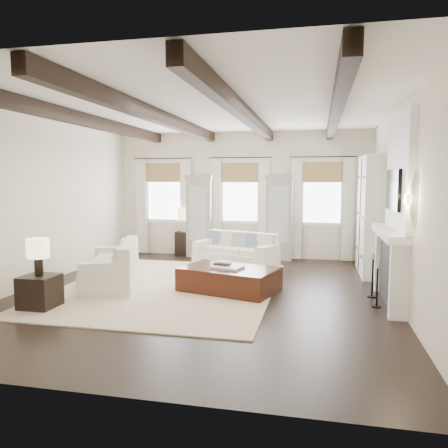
% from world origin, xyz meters
% --- Properties ---
extents(ground, '(7.50, 7.50, 0.00)m').
position_xyz_m(ground, '(0.00, 0.00, 0.00)').
color(ground, black).
rests_on(ground, ground).
extents(room_shell, '(6.54, 7.54, 3.22)m').
position_xyz_m(room_shell, '(0.75, 0.90, 1.89)').
color(room_shell, '#EEE3C9').
rests_on(room_shell, ground).
extents(area_rug, '(3.88, 4.79, 0.02)m').
position_xyz_m(area_rug, '(-0.74, 0.27, 0.01)').
color(area_rug, beige).
rests_on(area_rug, ground).
extents(sofa_back, '(2.03, 1.42, 0.79)m').
position_xyz_m(sofa_back, '(0.17, 2.35, 0.32)').
color(sofa_back, white).
rests_on(sofa_back, ground).
extents(sofa_left, '(1.47, 2.13, 0.84)m').
position_xyz_m(sofa_left, '(-1.79, 0.18, 0.34)').
color(sofa_left, white).
rests_on(sofa_left, ground).
extents(ottoman, '(1.88, 1.45, 0.43)m').
position_xyz_m(ottoman, '(0.43, 0.22, 0.22)').
color(ottoman, black).
rests_on(ottoman, ground).
extents(tray, '(0.59, 0.50, 0.04)m').
position_xyz_m(tray, '(0.41, 0.14, 0.45)').
color(tray, white).
rests_on(tray, ottoman).
extents(book_lower, '(0.31, 0.26, 0.04)m').
position_xyz_m(book_lower, '(0.29, 0.24, 0.49)').
color(book_lower, '#262628').
rests_on(book_lower, tray).
extents(book_upper, '(0.26, 0.22, 0.03)m').
position_xyz_m(book_upper, '(0.35, 0.23, 0.53)').
color(book_upper, beige).
rests_on(book_upper, book_lower).
extents(side_table_front, '(0.52, 0.52, 0.52)m').
position_xyz_m(side_table_front, '(-2.27, -1.41, 0.26)').
color(side_table_front, black).
rests_on(side_table_front, ground).
extents(lamp_front, '(0.34, 0.34, 0.59)m').
position_xyz_m(lamp_front, '(-2.27, -1.41, 0.92)').
color(lamp_front, black).
rests_on(lamp_front, side_table_front).
extents(side_table_back, '(0.42, 0.42, 0.62)m').
position_xyz_m(side_table_back, '(-1.49, 3.67, 0.31)').
color(side_table_back, black).
rests_on(side_table_back, ground).
extents(lamp_back, '(0.37, 0.37, 0.64)m').
position_xyz_m(lamp_back, '(-1.49, 3.67, 1.06)').
color(lamp_back, black).
rests_on(lamp_back, side_table_back).
extents(candlestick_near, '(0.15, 0.15, 0.72)m').
position_xyz_m(candlestick_near, '(2.90, -0.24, 0.30)').
color(candlestick_near, black).
rests_on(candlestick_near, ground).
extents(candlestick_far, '(0.15, 0.15, 0.76)m').
position_xyz_m(candlestick_far, '(2.90, 0.36, 0.31)').
color(candlestick_far, black).
rests_on(candlestick_far, ground).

